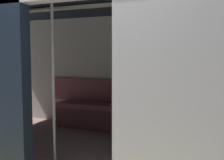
% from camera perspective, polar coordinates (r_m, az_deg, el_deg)
% --- Properties ---
extents(train_car, '(6.40, 2.63, 2.24)m').
position_cam_1_polar(train_car, '(3.79, -1.48, 6.89)').
color(train_car, silver).
rests_on(train_car, ground_plane).
extents(bench_seat, '(2.88, 0.44, 0.47)m').
position_cam_1_polar(bench_seat, '(4.77, 3.88, -6.98)').
color(bench_seat, '#935156').
rests_on(bench_seat, ground_plane).
extents(person_seated, '(0.55, 0.71, 1.20)m').
position_cam_1_polar(person_seated, '(4.65, 4.32, -3.20)').
color(person_seated, pink).
rests_on(person_seated, ground_plane).
extents(handbag, '(0.26, 0.15, 0.17)m').
position_cam_1_polar(handbag, '(4.65, 9.57, -4.91)').
color(handbag, brown).
rests_on(handbag, bench_seat).
extents(book, '(0.15, 0.22, 0.03)m').
position_cam_1_polar(book, '(4.88, 0.88, -5.21)').
color(book, silver).
rests_on(book, bench_seat).
extents(grab_pole_door, '(0.04, 0.04, 2.10)m').
position_cam_1_polar(grab_pole_door, '(3.33, -12.51, -0.38)').
color(grab_pole_door, silver).
rests_on(grab_pole_door, ground_plane).
extents(grab_pole_far, '(0.04, 0.04, 2.10)m').
position_cam_1_polar(grab_pole_far, '(3.06, 3.31, -0.76)').
color(grab_pole_far, silver).
rests_on(grab_pole_far, ground_plane).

